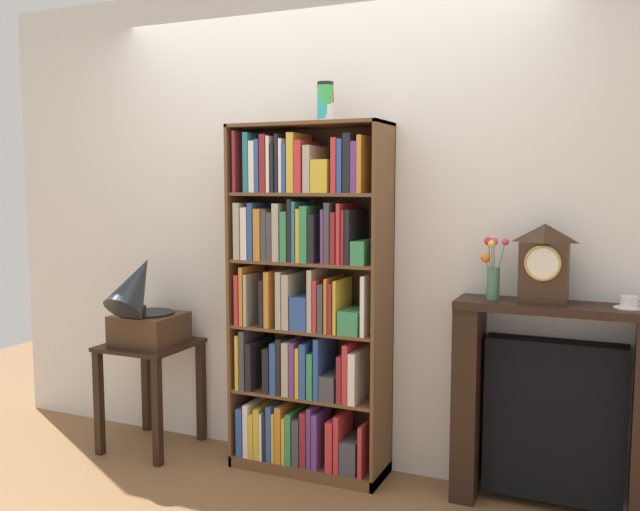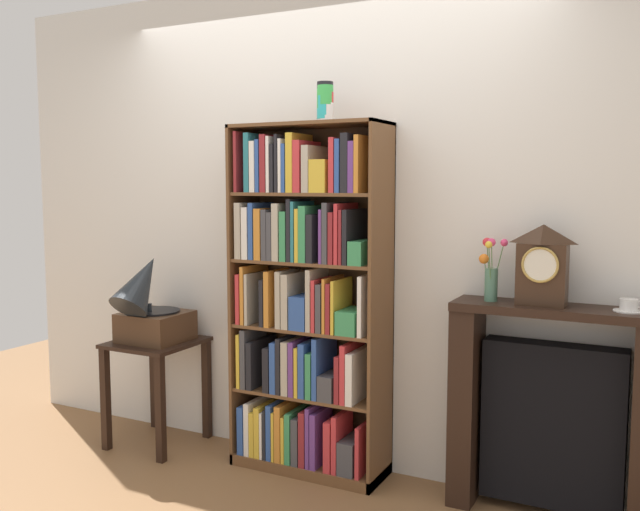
% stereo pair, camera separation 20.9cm
% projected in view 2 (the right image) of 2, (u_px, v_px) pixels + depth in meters
% --- Properties ---
extents(ground_plane, '(7.63, 6.40, 0.02)m').
position_uv_depth(ground_plane, '(300.00, 478.00, 3.67)').
color(ground_plane, brown).
extents(wall_back, '(4.63, 0.08, 2.67)m').
position_uv_depth(wall_back, '(348.00, 225.00, 3.75)').
color(wall_back, silver).
rests_on(wall_back, ground).
extents(bookshelf, '(0.84, 0.32, 1.87)m').
position_uv_depth(bookshelf, '(306.00, 307.00, 3.68)').
color(bookshelf, brown).
rests_on(bookshelf, ground).
extents(cup_stack, '(0.09, 0.08, 0.21)m').
position_uv_depth(cup_stack, '(325.00, 102.00, 3.51)').
color(cup_stack, white).
rests_on(cup_stack, bookshelf).
extents(side_table_left, '(0.47, 0.49, 0.63)m').
position_uv_depth(side_table_left, '(157.00, 367.00, 4.10)').
color(side_table_left, black).
rests_on(side_table_left, ground).
extents(gramophone, '(0.36, 0.49, 0.57)m').
position_uv_depth(gramophone, '(149.00, 307.00, 4.01)').
color(gramophone, '#472D1C').
rests_on(gramophone, side_table_left).
extents(fireplace_mantel, '(0.92, 0.27, 1.00)m').
position_uv_depth(fireplace_mantel, '(552.00, 413.00, 3.19)').
color(fireplace_mantel, black).
rests_on(fireplace_mantel, ground).
extents(mantel_clock, '(0.22, 0.14, 0.37)m').
position_uv_depth(mantel_clock, '(542.00, 265.00, 3.13)').
color(mantel_clock, '#382316').
rests_on(mantel_clock, fireplace_mantel).
extents(flower_vase, '(0.13, 0.16, 0.30)m').
position_uv_depth(flower_vase, '(490.00, 272.00, 3.25)').
color(flower_vase, '#4C7A60').
rests_on(flower_vase, fireplace_mantel).
extents(teacup_with_saucer, '(0.13, 0.13, 0.06)m').
position_uv_depth(teacup_with_saucer, '(629.00, 306.00, 2.98)').
color(teacup_with_saucer, white).
rests_on(teacup_with_saucer, fireplace_mantel).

